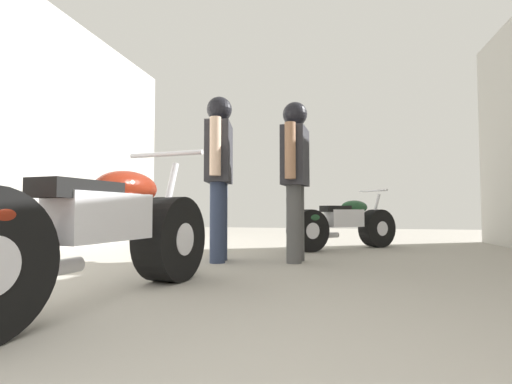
{
  "coord_description": "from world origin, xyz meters",
  "views": [
    {
      "loc": [
        0.54,
        0.02,
        0.52
      ],
      "look_at": [
        -0.12,
        3.2,
        0.68
      ],
      "focal_mm": 26.22,
      "sensor_mm": 36.0,
      "label": 1
    }
  ],
  "objects": [
    {
      "name": "mechanic_with_helmet",
      "position": [
        -0.6,
        3.67,
        1.01
      ],
      "size": [
        0.31,
        0.67,
        1.69
      ],
      "color": "#2D3851",
      "rests_on": "ground_plane"
    },
    {
      "name": "motorcycle_black_naked",
      "position": [
        0.66,
        5.13,
        0.33
      ],
      "size": [
        1.45,
        1.27,
        0.81
      ],
      "color": "black",
      "rests_on": "ground_plane"
    },
    {
      "name": "ground_plane",
      "position": [
        0.0,
        3.21,
        0.0
      ],
      "size": [
        15.4,
        15.4,
        0.0
      ],
      "primitive_type": "plane",
      "color": "#9E998E"
    },
    {
      "name": "motorcycle_maroon_cruiser",
      "position": [
        -0.74,
        1.87,
        0.38
      ],
      "size": [
        0.65,
        2.03,
        0.94
      ],
      "color": "black",
      "rests_on": "ground_plane"
    },
    {
      "name": "mechanic_in_blue",
      "position": [
        0.16,
        3.8,
        0.97
      ],
      "size": [
        0.26,
        0.64,
        1.63
      ],
      "color": "#4C4C4C",
      "rests_on": "ground_plane"
    }
  ]
}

